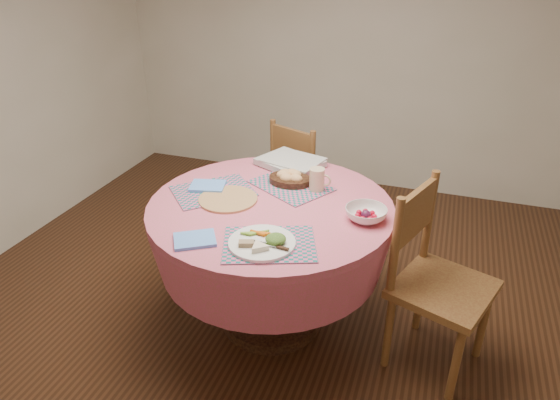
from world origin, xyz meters
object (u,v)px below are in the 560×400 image
(wicker_trivet, at_px, (228,199))
(bread_bowl, at_px, (290,177))
(chair_back, at_px, (303,179))
(dinner_plate, at_px, (263,242))
(chair_right, at_px, (434,277))
(dining_table, at_px, (271,237))
(fruit_bowl, at_px, (366,214))
(latte_mug, at_px, (317,179))

(wicker_trivet, distance_m, bread_bowl, 0.37)
(chair_back, xyz_separation_m, dinner_plate, (0.21, -1.32, 0.31))
(dinner_plate, height_order, bread_bowl, bread_bowl)
(chair_right, xyz_separation_m, bread_bowl, (-0.81, 0.25, 0.29))
(chair_back, distance_m, bread_bowl, 0.77)
(dining_table, height_order, chair_back, chair_back)
(wicker_trivet, height_order, bread_bowl, bread_bowl)
(chair_back, bearing_deg, wicker_trivet, 105.08)
(dining_table, bearing_deg, fruit_bowl, -0.57)
(wicker_trivet, relative_size, fruit_bowl, 1.24)
(wicker_trivet, relative_size, bread_bowl, 1.30)
(bread_bowl, distance_m, latte_mug, 0.17)
(latte_mug, relative_size, fruit_bowl, 0.49)
(latte_mug, xyz_separation_m, fruit_bowl, (0.30, -0.23, -0.04))
(chair_right, height_order, wicker_trivet, chair_right)
(chair_right, distance_m, fruit_bowl, 0.45)
(chair_right, distance_m, chair_back, 1.32)
(chair_right, xyz_separation_m, latte_mug, (-0.65, 0.22, 0.32))
(chair_right, relative_size, fruit_bowl, 3.92)
(chair_back, distance_m, latte_mug, 0.85)
(dinner_plate, distance_m, fruit_bowl, 0.53)
(chair_right, xyz_separation_m, chair_back, (-0.93, 0.94, -0.04))
(bread_bowl, xyz_separation_m, fruit_bowl, (0.46, -0.26, -0.01))
(dining_table, relative_size, fruit_bowl, 5.12)
(dinner_plate, relative_size, bread_bowl, 1.27)
(dinner_plate, xyz_separation_m, fruit_bowl, (0.38, 0.37, 0.01))
(dining_table, xyz_separation_m, dinner_plate, (0.10, -0.38, 0.22))
(chair_back, xyz_separation_m, latte_mug, (0.28, -0.72, 0.36))
(latte_mug, bearing_deg, chair_back, 111.63)
(wicker_trivet, distance_m, dinner_plate, 0.47)
(chair_right, distance_m, dinner_plate, 0.86)
(chair_back, height_order, dinner_plate, chair_back)
(dining_table, bearing_deg, chair_back, 96.30)
(dinner_plate, distance_m, bread_bowl, 0.64)
(wicker_trivet, bearing_deg, bread_bowl, 50.63)
(wicker_trivet, relative_size, latte_mug, 2.52)
(dining_table, relative_size, latte_mug, 10.43)
(wicker_trivet, xyz_separation_m, dinner_plate, (0.32, -0.35, 0.01))
(chair_back, relative_size, latte_mug, 7.40)
(bread_bowl, distance_m, fruit_bowl, 0.53)
(bread_bowl, xyz_separation_m, latte_mug, (0.16, -0.03, 0.03))
(dinner_plate, height_order, fruit_bowl, fruit_bowl)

